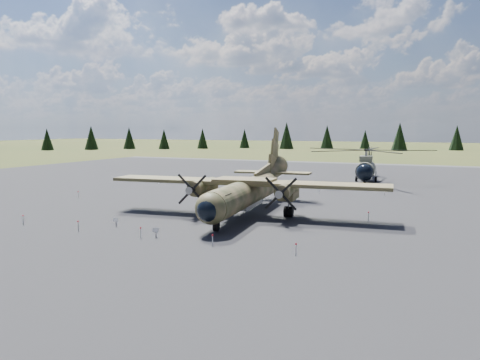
% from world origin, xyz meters
% --- Properties ---
extents(ground, '(500.00, 500.00, 0.00)m').
position_xyz_m(ground, '(0.00, 0.00, 0.00)').
color(ground, brown).
rests_on(ground, ground).
extents(apron, '(120.00, 120.00, 0.04)m').
position_xyz_m(apron, '(0.00, 10.00, 0.00)').
color(apron, '#535358').
rests_on(apron, ground).
extents(transport_plane, '(26.57, 24.04, 8.74)m').
position_xyz_m(transport_plane, '(5.35, -0.91, 2.51)').
color(transport_plane, '#373E22').
rests_on(transport_plane, ground).
extents(helicopter_near, '(22.06, 24.60, 5.08)m').
position_xyz_m(helicopter_near, '(11.64, 29.86, 3.61)').
color(helicopter_near, gray).
rests_on(helicopter_near, ground).
extents(info_placard_left, '(0.48, 0.21, 0.75)m').
position_xyz_m(info_placard_left, '(-2.35, -10.92, 0.50)').
color(info_placard_left, gray).
rests_on(info_placard_left, ground).
extents(info_placard_right, '(0.50, 0.31, 0.73)m').
position_xyz_m(info_placard_right, '(2.89, -12.84, 0.49)').
color(info_placard_right, gray).
rests_on(info_placard_right, ground).
extents(barrier_fence, '(33.12, 29.62, 0.85)m').
position_xyz_m(barrier_fence, '(-0.46, -0.08, 0.51)').
color(barrier_fence, silver).
rests_on(barrier_fence, ground).
extents(treeline, '(305.75, 306.29, 10.94)m').
position_xyz_m(treeline, '(9.60, -2.30, 4.76)').
color(treeline, black).
rests_on(treeline, ground).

